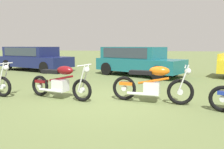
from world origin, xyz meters
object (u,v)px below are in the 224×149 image
car_navy (33,57)px  car_teal (136,59)px  motorcycle_maroon (60,82)px  motorcycle_orange (152,84)px

car_navy → car_teal: same height
motorcycle_maroon → car_teal: (1.16, 5.58, 0.36)m
motorcycle_maroon → motorcycle_orange: same height
motorcycle_orange → car_teal: 5.48m
motorcycle_orange → motorcycle_maroon: bearing=-170.1°
motorcycle_orange → car_navy: (-7.77, 5.86, 0.35)m
motorcycle_maroon → motorcycle_orange: (2.52, 0.29, 0.01)m
motorcycle_maroon → car_teal: bearing=88.9°
motorcycle_maroon → car_navy: bearing=141.1°
motorcycle_maroon → motorcycle_orange: size_ratio=0.98×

